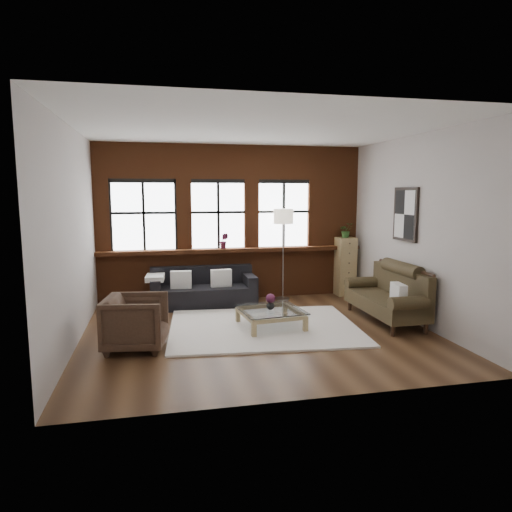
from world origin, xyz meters
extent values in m
plane|color=#442A19|center=(0.00, 0.00, 0.00)|extent=(5.50, 5.50, 0.00)
plane|color=white|center=(0.00, 0.00, 3.20)|extent=(5.50, 5.50, 0.00)
plane|color=#B9B2AC|center=(0.00, 2.50, 1.60)|extent=(5.50, 0.00, 5.50)
plane|color=#B9B2AC|center=(0.00, -2.50, 1.60)|extent=(5.50, 0.00, 5.50)
plane|color=#B9B2AC|center=(-2.75, 0.00, 1.60)|extent=(0.00, 5.00, 5.00)
plane|color=#B9B2AC|center=(2.75, 0.00, 1.60)|extent=(0.00, 5.00, 5.00)
cube|color=brown|center=(0.00, 2.35, 1.04)|extent=(5.50, 0.30, 0.08)
cube|color=white|center=(0.13, 0.16, 0.02)|extent=(3.26, 2.67, 0.03)
cube|color=silver|center=(-1.12, 1.80, 0.56)|extent=(0.41, 0.18, 0.34)
cube|color=silver|center=(-0.34, 1.80, 0.56)|extent=(0.41, 0.17, 0.34)
cube|color=silver|center=(2.22, -0.44, 0.61)|extent=(0.18, 0.39, 0.34)
imported|color=#3B291D|center=(-1.88, -0.43, 0.39)|extent=(0.97, 0.95, 0.78)
imported|color=#B2B2B2|center=(0.25, 0.15, 0.40)|extent=(0.19, 0.19, 0.15)
sphere|color=#5D203E|center=(0.25, 0.15, 0.50)|extent=(0.16, 0.16, 0.16)
cube|color=#A18957|center=(2.44, 2.21, 0.63)|extent=(0.39, 0.39, 1.26)
imported|color=#2D5923|center=(2.44, 2.21, 1.42)|extent=(0.31, 0.27, 0.32)
imported|color=#5D203E|center=(-0.20, 2.32, 1.24)|extent=(0.21, 0.19, 0.32)
camera|label=1|loc=(-1.55, -6.96, 2.23)|focal=32.00mm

